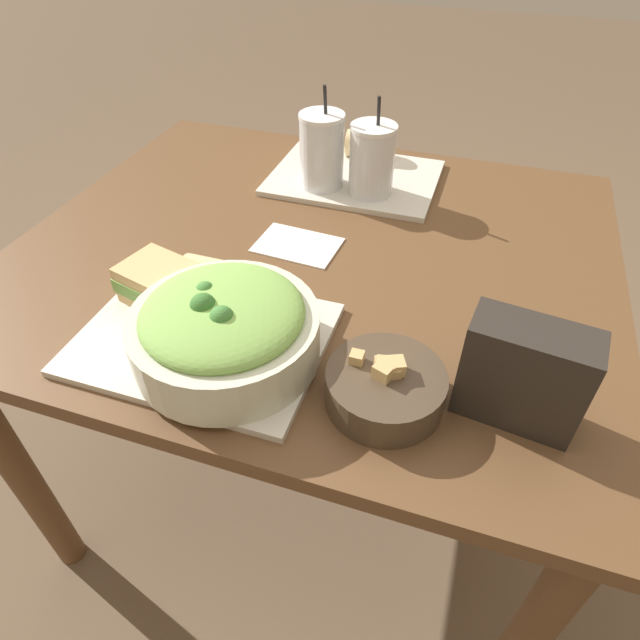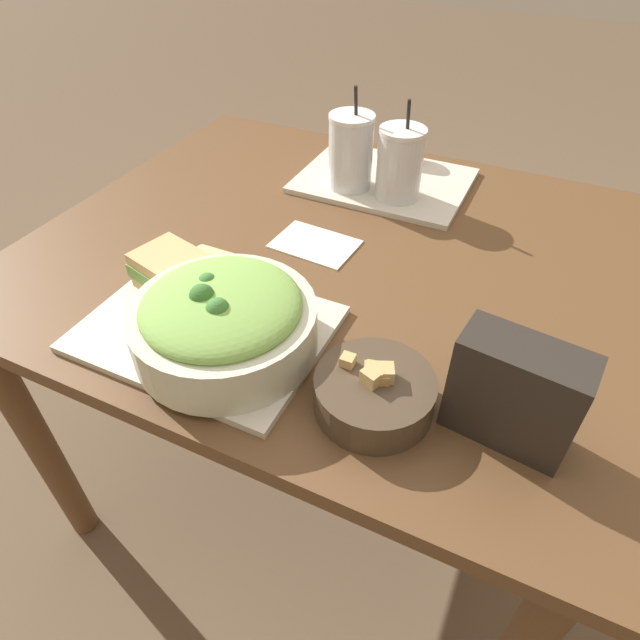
% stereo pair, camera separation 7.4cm
% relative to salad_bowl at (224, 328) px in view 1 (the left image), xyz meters
% --- Properties ---
extents(ground_plane, '(12.00, 12.00, 0.00)m').
position_rel_salad_bowl_xyz_m(ground_plane, '(0.02, 0.33, -0.81)').
color(ground_plane, brown).
extents(dining_table, '(1.11, 0.96, 0.75)m').
position_rel_salad_bowl_xyz_m(dining_table, '(0.02, 0.33, -0.17)').
color(dining_table, brown).
rests_on(dining_table, ground_plane).
extents(tray_near, '(0.37, 0.28, 0.01)m').
position_rel_salad_bowl_xyz_m(tray_near, '(-0.05, 0.02, -0.06)').
color(tray_near, beige).
rests_on(tray_near, dining_table).
extents(tray_far, '(0.37, 0.28, 0.01)m').
position_rel_salad_bowl_xyz_m(tray_far, '(0.02, 0.61, -0.06)').
color(tray_far, beige).
rests_on(tray_far, dining_table).
extents(salad_bowl, '(0.27, 0.27, 0.12)m').
position_rel_salad_bowl_xyz_m(salad_bowl, '(0.00, 0.00, 0.00)').
color(salad_bowl, beige).
rests_on(salad_bowl, tray_near).
extents(soup_bowl, '(0.16, 0.16, 0.07)m').
position_rel_salad_bowl_xyz_m(soup_bowl, '(0.23, -0.00, -0.03)').
color(soup_bowl, '#473828').
rests_on(soup_bowl, dining_table).
extents(sandwich_near, '(0.16, 0.13, 0.06)m').
position_rel_salad_bowl_xyz_m(sandwich_near, '(-0.15, 0.08, -0.02)').
color(sandwich_near, tan).
rests_on(sandwich_near, tray_near).
extents(baguette_near, '(0.12, 0.06, 0.06)m').
position_rel_salad_bowl_xyz_m(baguette_near, '(-0.07, 0.13, -0.02)').
color(baguette_near, '#DBBC84').
rests_on(baguette_near, tray_near).
extents(baguette_far, '(0.10, 0.07, 0.06)m').
position_rel_salad_bowl_xyz_m(baguette_far, '(0.02, 0.71, -0.02)').
color(baguette_far, '#DBBC84').
rests_on(baguette_far, tray_far).
extents(drink_cup_dark, '(0.10, 0.10, 0.21)m').
position_rel_salad_bowl_xyz_m(drink_cup_dark, '(-0.03, 0.54, 0.02)').
color(drink_cup_dark, silver).
rests_on(drink_cup_dark, tray_far).
extents(drink_cup_red, '(0.10, 0.10, 0.20)m').
position_rel_salad_bowl_xyz_m(drink_cup_red, '(0.07, 0.54, 0.02)').
color(drink_cup_red, silver).
rests_on(drink_cup_red, tray_far).
extents(chip_bag, '(0.16, 0.09, 0.15)m').
position_rel_salad_bowl_xyz_m(chip_bag, '(0.40, 0.03, 0.01)').
color(chip_bag, '#28231E').
rests_on(chip_bag, dining_table).
extents(napkin_folded, '(0.16, 0.12, 0.00)m').
position_rel_salad_bowl_xyz_m(napkin_folded, '(-0.01, 0.32, -0.06)').
color(napkin_folded, white).
rests_on(napkin_folded, dining_table).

